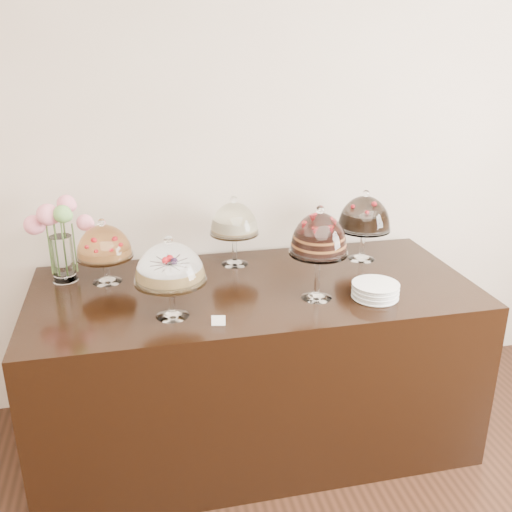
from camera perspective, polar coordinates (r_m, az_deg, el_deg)
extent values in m
cube|color=beige|center=(3.24, 0.69, 10.96)|extent=(5.00, 0.04, 3.00)
cube|color=black|center=(3.07, -0.21, -10.70)|extent=(2.20, 1.00, 0.90)
cone|color=white|center=(2.59, -8.34, -5.69)|extent=(0.15, 0.15, 0.02)
cylinder|color=white|center=(2.55, -8.44, -4.00)|extent=(0.03, 0.03, 0.14)
cylinder|color=white|center=(2.52, -8.53, -2.41)|extent=(0.32, 0.32, 0.01)
cylinder|color=#AE894D|center=(2.51, -8.57, -1.72)|extent=(0.25, 0.25, 0.05)
sphere|color=red|center=(2.52, -7.15, -0.66)|extent=(0.02, 0.02, 0.02)
sphere|color=red|center=(2.54, -9.85, -0.65)|extent=(0.02, 0.02, 0.02)
sphere|color=red|center=(2.43, -8.85, -1.56)|extent=(0.02, 0.02, 0.02)
sphere|color=white|center=(2.45, -8.77, 1.58)|extent=(0.04, 0.04, 0.04)
cone|color=white|center=(2.75, 6.06, -3.90)|extent=(0.15, 0.15, 0.02)
cylinder|color=white|center=(2.70, 6.15, -1.74)|extent=(0.03, 0.03, 0.20)
cylinder|color=white|center=(2.67, 6.24, 0.36)|extent=(0.27, 0.27, 0.01)
cylinder|color=black|center=(2.65, 6.29, 1.49)|extent=(0.21, 0.21, 0.10)
sphere|color=red|center=(2.66, 7.34, 2.90)|extent=(0.02, 0.02, 0.02)
sphere|color=red|center=(2.68, 5.97, 3.09)|extent=(0.02, 0.02, 0.02)
sphere|color=red|center=(2.63, 5.09, 2.76)|extent=(0.02, 0.02, 0.02)
sphere|color=red|center=(2.58, 5.94, 2.36)|extent=(0.02, 0.02, 0.02)
sphere|color=red|center=(2.60, 7.35, 2.45)|extent=(0.02, 0.02, 0.02)
sphere|color=white|center=(2.60, 6.42, 4.64)|extent=(0.04, 0.04, 0.04)
cone|color=white|center=(3.14, -2.14, -0.57)|extent=(0.15, 0.15, 0.02)
cylinder|color=white|center=(3.11, -2.16, 0.95)|extent=(0.03, 0.03, 0.15)
cylinder|color=white|center=(3.08, -2.18, 2.38)|extent=(0.27, 0.27, 0.01)
cylinder|color=beige|center=(3.07, -2.19, 3.08)|extent=(0.21, 0.21, 0.07)
sphere|color=white|center=(3.03, -2.22, 5.64)|extent=(0.04, 0.04, 0.04)
cone|color=white|center=(3.26, 10.51, -0.06)|extent=(0.15, 0.15, 0.02)
cylinder|color=white|center=(3.23, 10.61, 1.39)|extent=(0.03, 0.03, 0.15)
cylinder|color=white|center=(3.21, 10.71, 2.75)|extent=(0.30, 0.30, 0.01)
cylinder|color=black|center=(3.19, 10.77, 3.58)|extent=(0.25, 0.25, 0.08)
sphere|color=red|center=(3.22, 11.75, 4.63)|extent=(0.02, 0.02, 0.02)
sphere|color=red|center=(3.20, 9.70, 4.66)|extent=(0.02, 0.02, 0.02)
sphere|color=red|center=(3.11, 11.04, 4.12)|extent=(0.02, 0.02, 0.02)
sphere|color=white|center=(3.15, 10.95, 6.15)|extent=(0.04, 0.04, 0.04)
cone|color=white|center=(3.01, -14.64, -2.25)|extent=(0.15, 0.15, 0.02)
cylinder|color=white|center=(2.98, -14.75, -1.08)|extent=(0.03, 0.03, 0.11)
cylinder|color=white|center=(2.96, -14.86, 0.00)|extent=(0.28, 0.28, 0.01)
cylinder|color=#C67E3A|center=(2.95, -14.90, 0.43)|extent=(0.24, 0.24, 0.04)
sphere|color=red|center=(2.96, -13.72, 1.17)|extent=(0.02, 0.02, 0.02)
sphere|color=red|center=(3.00, -14.64, 1.38)|extent=(0.02, 0.02, 0.02)
sphere|color=red|center=(2.99, -15.86, 1.16)|extent=(0.02, 0.02, 0.02)
sphere|color=red|center=(2.93, -16.20, 0.72)|extent=(0.02, 0.02, 0.02)
sphere|color=red|center=(2.88, -15.28, 0.49)|extent=(0.02, 0.02, 0.02)
sphere|color=red|center=(2.90, -14.01, 0.72)|extent=(0.02, 0.02, 0.02)
sphere|color=white|center=(2.90, -15.18, 3.26)|extent=(0.04, 0.04, 0.04)
cylinder|color=white|center=(3.05, -18.75, -0.24)|extent=(0.11, 0.11, 0.24)
cylinder|color=#476B2D|center=(3.03, -17.67, 0.77)|extent=(0.01, 0.01, 0.26)
sphere|color=pink|center=(2.99, -16.74, 3.22)|extent=(0.08, 0.08, 0.08)
cylinder|color=#476B2D|center=(3.05, -18.51, 1.66)|extent=(0.01, 0.01, 0.35)
sphere|color=pink|center=(3.02, -18.45, 4.97)|extent=(0.09, 0.09, 0.09)
cylinder|color=#476B2D|center=(3.06, -19.28, 1.04)|extent=(0.01, 0.01, 0.28)
sphere|color=pink|center=(3.05, -19.99, 3.70)|extent=(0.08, 0.08, 0.08)
cylinder|color=#476B2D|center=(3.03, -19.94, 0.62)|extent=(0.01, 0.01, 0.27)
sphere|color=pink|center=(3.00, -21.33, 2.91)|extent=(0.10, 0.10, 0.10)
cylinder|color=#476B2D|center=(3.00, -19.33, 1.08)|extent=(0.01, 0.01, 0.33)
sphere|color=pink|center=(2.92, -20.11, 3.90)|extent=(0.11, 0.11, 0.11)
cylinder|color=#476B2D|center=(2.98, -18.68, 1.10)|extent=(0.01, 0.01, 0.34)
sphere|color=#679D4C|center=(2.88, -18.79, 4.00)|extent=(0.09, 0.09, 0.09)
cylinder|color=silver|center=(2.79, 11.79, -4.02)|extent=(0.22, 0.22, 0.01)
cylinder|color=silver|center=(2.79, 11.81, -3.81)|extent=(0.21, 0.21, 0.01)
cylinder|color=silver|center=(2.79, 11.82, -3.61)|extent=(0.22, 0.22, 0.01)
cylinder|color=silver|center=(2.78, 11.84, -3.40)|extent=(0.21, 0.21, 0.01)
cylinder|color=silver|center=(2.78, 11.86, -3.20)|extent=(0.22, 0.22, 0.01)
cylinder|color=silver|center=(2.77, 11.88, -2.99)|extent=(0.21, 0.21, 0.01)
cylinder|color=silver|center=(2.77, 11.89, -2.78)|extent=(0.22, 0.22, 0.01)
cube|color=white|center=(2.48, -3.78, -6.46)|extent=(0.06, 0.03, 0.04)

